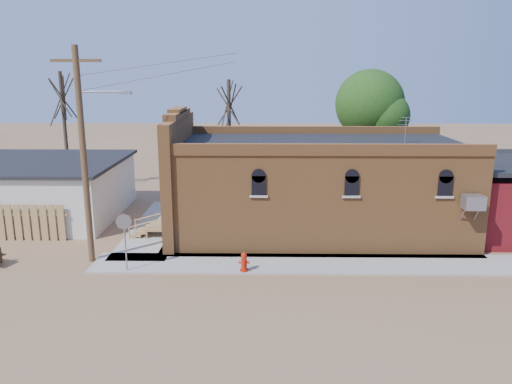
{
  "coord_description": "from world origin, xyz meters",
  "views": [
    {
      "loc": [
        -0.8,
        -18.96,
        7.99
      ],
      "look_at": [
        -1.14,
        4.07,
        2.4
      ],
      "focal_mm": 35.0,
      "sensor_mm": 36.0,
      "label": 1
    }
  ],
  "objects_px": {
    "stop_sign": "(124,227)",
    "brick_bar": "(312,187)",
    "trash_barrel": "(175,223)",
    "utility_pole": "(85,152)",
    "fire_hydrant": "(244,262)"
  },
  "relations": [
    {
      "from": "stop_sign",
      "to": "trash_barrel",
      "type": "distance_m",
      "value": 5.54
    },
    {
      "from": "utility_pole",
      "to": "stop_sign",
      "type": "height_order",
      "value": "utility_pole"
    },
    {
      "from": "brick_bar",
      "to": "stop_sign",
      "type": "height_order",
      "value": "brick_bar"
    },
    {
      "from": "trash_barrel",
      "to": "fire_hydrant",
      "type": "bearing_deg",
      "value": -54.64
    },
    {
      "from": "brick_bar",
      "to": "stop_sign",
      "type": "relative_size",
      "value": 6.84
    },
    {
      "from": "brick_bar",
      "to": "fire_hydrant",
      "type": "bearing_deg",
      "value": -120.31
    },
    {
      "from": "fire_hydrant",
      "to": "trash_barrel",
      "type": "height_order",
      "value": "trash_barrel"
    },
    {
      "from": "brick_bar",
      "to": "stop_sign",
      "type": "bearing_deg",
      "value": -145.52
    },
    {
      "from": "brick_bar",
      "to": "utility_pole",
      "type": "relative_size",
      "value": 1.82
    },
    {
      "from": "stop_sign",
      "to": "trash_barrel",
      "type": "bearing_deg",
      "value": 80.55
    },
    {
      "from": "utility_pole",
      "to": "brick_bar",
      "type": "bearing_deg",
      "value": 23.69
    },
    {
      "from": "fire_hydrant",
      "to": "brick_bar",
      "type": "bearing_deg",
      "value": 77.45
    },
    {
      "from": "stop_sign",
      "to": "brick_bar",
      "type": "bearing_deg",
      "value": 36.41
    },
    {
      "from": "trash_barrel",
      "to": "brick_bar",
      "type": "bearing_deg",
      "value": 2.01
    },
    {
      "from": "trash_barrel",
      "to": "stop_sign",
      "type": "bearing_deg",
      "value": -101.38
    }
  ]
}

